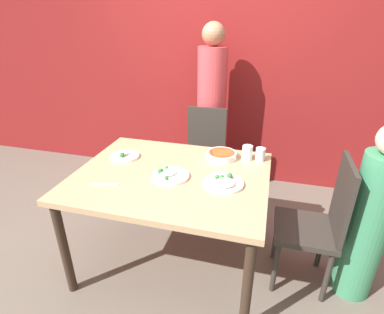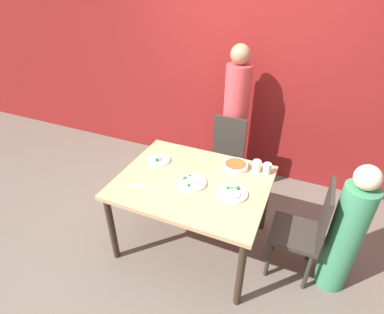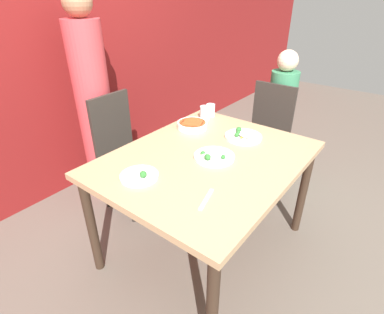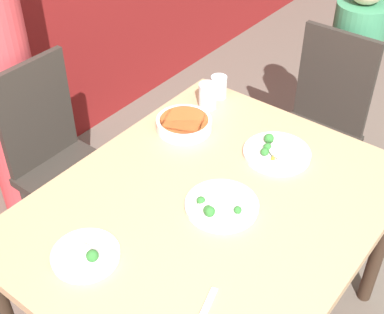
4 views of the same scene
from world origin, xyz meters
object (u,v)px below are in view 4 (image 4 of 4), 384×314
object	(u,v)px
person_adult	(3,81)
chair_adult_spot	(59,159)
bowl_curry	(184,124)
person_child	(346,90)
glass_water_tall	(219,87)
chair_child_spot	(318,124)
plate_rice_adult	(85,255)

from	to	relation	value
person_adult	chair_adult_spot	bearing A→B (deg)	-90.00
person_adult	bowl_curry	distance (m)	0.88
person_child	glass_water_tall	bearing A→B (deg)	156.35
bowl_curry	chair_child_spot	bearing A→B (deg)	-21.50
person_adult	plate_rice_adult	xyz separation A→B (m)	(-0.47, -1.02, -0.03)
chair_adult_spot	person_child	size ratio (longest dim) A/B	0.79
person_child	bowl_curry	world-z (taller)	person_child
chair_child_spot	bowl_curry	xyz separation A→B (m)	(-0.71, 0.28, 0.28)
bowl_curry	plate_rice_adult	bearing A→B (deg)	-165.66
plate_rice_adult	glass_water_tall	bearing A→B (deg)	12.19
bowl_curry	glass_water_tall	bearing A→B (deg)	6.61
chair_child_spot	person_adult	distance (m)	1.51
person_child	plate_rice_adult	bearing A→B (deg)	176.81
person_adult	person_child	bearing A→B (deg)	-41.49
person_adult	bowl_curry	world-z (taller)	person_adult
chair_adult_spot	person_adult	xyz separation A→B (m)	(0.00, 0.31, 0.30)
person_adult	bowl_curry	xyz separation A→B (m)	(0.26, -0.84, -0.02)
chair_child_spot	plate_rice_adult	bearing A→B (deg)	-93.84
person_adult	plate_rice_adult	bearing A→B (deg)	-114.49
chair_adult_spot	chair_child_spot	xyz separation A→B (m)	(0.97, -0.81, 0.00)
bowl_curry	person_adult	bearing A→B (deg)	107.15
person_child	plate_rice_adult	xyz separation A→B (m)	(-1.73, 0.10, 0.21)
person_adult	bowl_curry	size ratio (longest dim) A/B	7.58
person_child	glass_water_tall	distance (m)	0.82
bowl_curry	plate_rice_adult	world-z (taller)	plate_rice_adult
chair_child_spot	glass_water_tall	world-z (taller)	chair_child_spot
chair_adult_spot	glass_water_tall	world-z (taller)	chair_adult_spot
person_child	bowl_curry	distance (m)	1.07
plate_rice_adult	glass_water_tall	world-z (taller)	glass_water_tall
chair_adult_spot	person_adult	bearing A→B (deg)	90.00
chair_adult_spot	plate_rice_adult	size ratio (longest dim) A/B	4.54
person_child	glass_water_tall	size ratio (longest dim) A/B	12.36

